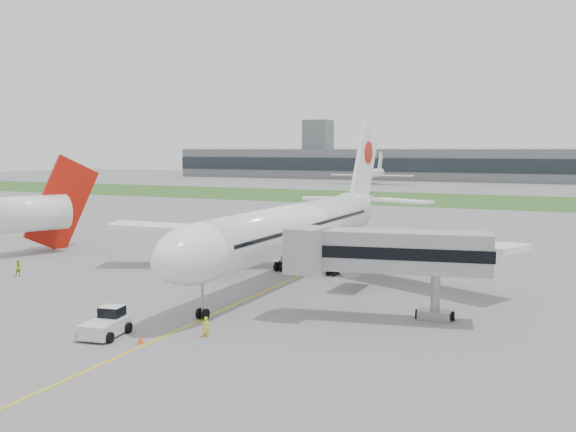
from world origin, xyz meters
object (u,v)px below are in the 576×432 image
at_px(airliner, 300,225).
at_px(ground_crew_near, 206,327).
at_px(neighbor_aircraft, 33,212).
at_px(jet_bridge, 383,252).
at_px(pushback_tug, 107,323).

height_order(airliner, ground_crew_near, airliner).
xyz_separation_m(ground_crew_near, neighbor_aircraft, (-41.60, 23.29, 4.77)).
bearing_deg(jet_bridge, pushback_tug, -153.49).
distance_m(airliner, pushback_tug, 27.56).
bearing_deg(jet_bridge, ground_crew_near, -145.69).
bearing_deg(pushback_tug, ground_crew_near, 12.29).
bearing_deg(ground_crew_near, neighbor_aircraft, -68.01).
relative_size(airliner, neighbor_aircraft, 3.14).
distance_m(airliner, neighbor_aircraft, 38.69).
relative_size(pushback_tug, neighbor_aircraft, 0.25).
bearing_deg(pushback_tug, airliner, 71.79).
xyz_separation_m(pushback_tug, jet_bridge, (17.42, 13.37, 4.64)).
distance_m(pushback_tug, ground_crew_near, 7.51).
xyz_separation_m(jet_bridge, neighbor_aircraft, (-52.06, 12.72, -0.04)).
relative_size(pushback_tug, ground_crew_near, 2.81).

